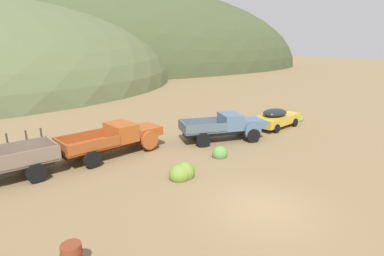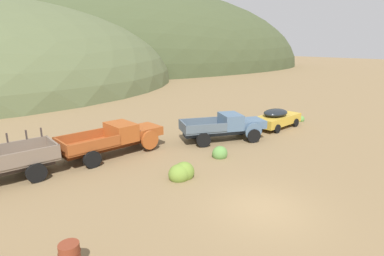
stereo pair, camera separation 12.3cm
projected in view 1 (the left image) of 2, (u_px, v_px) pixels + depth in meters
The scene contains 8 objects.
ground_plane at pixel (263, 208), 12.68m from camera, with size 300.00×300.00×0.00m, color olive.
hill_far_left at pixel (129, 70), 85.12m from camera, with size 116.06×57.62×43.61m, color #424C2D.
truck_oxide_orange at pixel (119, 137), 18.91m from camera, with size 6.58×3.34×1.89m.
truck_chalk_blue at pixel (229, 126), 21.57m from camera, with size 6.20×3.55×1.89m.
car_faded_yellow at pixel (277, 117), 25.00m from camera, with size 5.00×2.70×1.57m.
bush_back_edge at pixel (220, 154), 18.36m from camera, with size 0.95×0.86×0.90m.
bush_lone_scrub at pixel (182, 173), 15.48m from camera, with size 1.40×1.19×1.07m.
bush_front_right at pixel (299, 119), 27.21m from camera, with size 0.86×0.71×0.62m.
Camera 1 is at (-8.55, -8.07, 6.49)m, focal length 28.74 mm.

